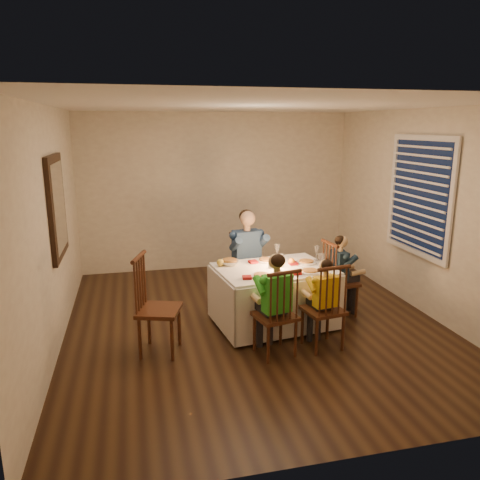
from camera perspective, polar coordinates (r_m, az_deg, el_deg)
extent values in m
plane|color=black|center=(5.89, 1.76, -10.11)|extent=(5.00, 5.00, 0.00)
cube|color=beige|center=(5.38, -21.99, 1.13)|extent=(0.02, 5.00, 2.60)
cube|color=beige|center=(6.44, 21.61, 3.12)|extent=(0.02, 5.00, 2.60)
cube|color=beige|center=(7.90, -2.85, 5.89)|extent=(4.50, 0.02, 2.60)
plane|color=white|center=(5.39, 1.97, 16.07)|extent=(5.00, 5.00, 0.00)
cube|color=silver|center=(5.65, 4.19, -3.59)|extent=(1.46, 1.13, 0.04)
cube|color=silver|center=(6.18, 2.22, -5.33)|extent=(1.38, 0.20, 0.66)
cube|color=silver|center=(5.35, 6.35, -8.53)|extent=(1.38, 0.20, 0.66)
cube|color=silver|center=(6.06, 10.03, -5.93)|extent=(0.15, 1.00, 0.66)
cube|color=silver|center=(5.53, -2.38, -7.72)|extent=(0.15, 1.00, 0.66)
cylinder|color=silver|center=(5.89, 3.23, -2.54)|extent=(0.29, 0.29, 0.02)
cylinder|color=silver|center=(5.30, 2.67, -4.41)|extent=(0.29, 0.29, 0.02)
cylinder|color=silver|center=(5.51, 8.52, -3.83)|extent=(0.29, 0.29, 0.02)
cylinder|color=silver|center=(5.87, 8.08, -2.71)|extent=(0.29, 0.29, 0.02)
cylinder|color=silver|center=(5.61, 3.74, -2.96)|extent=(0.06, 0.06, 0.10)
cylinder|color=silver|center=(5.66, 4.93, -2.82)|extent=(0.06, 0.06, 0.10)
sphere|color=gold|center=(5.68, -2.41, -2.78)|extent=(0.09, 0.09, 0.09)
sphere|color=orange|center=(5.78, 6.31, -2.61)|extent=(0.08, 0.08, 0.08)
imported|color=silver|center=(5.74, -1.27, -2.77)|extent=(0.25, 0.25, 0.06)
cube|color=black|center=(5.63, -21.43, 3.79)|extent=(0.05, 0.95, 1.15)
cube|color=white|center=(5.62, -21.15, 3.81)|extent=(0.01, 0.78, 0.98)
cube|color=black|center=(6.48, 21.12, 5.02)|extent=(0.01, 1.20, 1.40)
cube|color=white|center=(6.47, 21.01, 5.02)|extent=(0.03, 1.34, 1.54)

